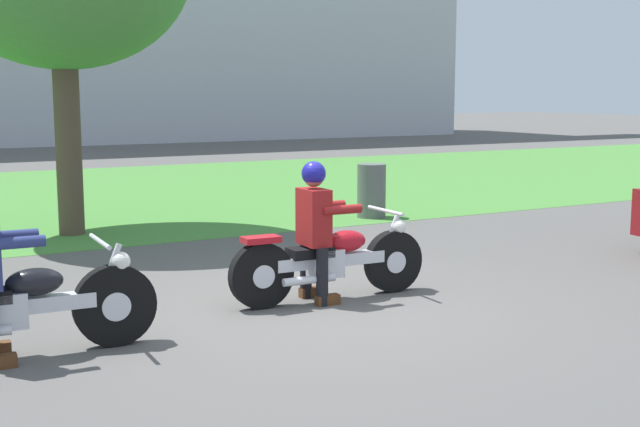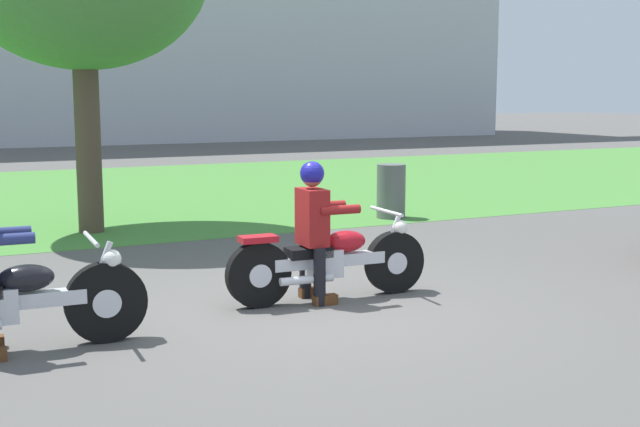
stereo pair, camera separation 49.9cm
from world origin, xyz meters
name	(u,v)px [view 2 (the right image)]	position (x,y,z in m)	size (l,w,h in m)	color
ground	(306,307)	(0.00, 0.00, 0.00)	(120.00, 120.00, 0.00)	#565451
grass_verge	(98,194)	(0.00, 9.99, 0.00)	(60.00, 12.00, 0.01)	#478438
motorcycle_lead	(329,261)	(0.33, 0.15, 0.39)	(2.14, 0.66, 0.88)	black
rider_lead	(314,220)	(0.16, 0.16, 0.82)	(0.56, 0.48, 1.40)	black
motorcycle_follow	(4,304)	(-2.77, -0.27, 0.41)	(2.28, 0.66, 0.90)	black
trash_can	(391,191)	(3.73, 4.63, 0.45)	(0.48, 0.48, 0.89)	#595E5B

